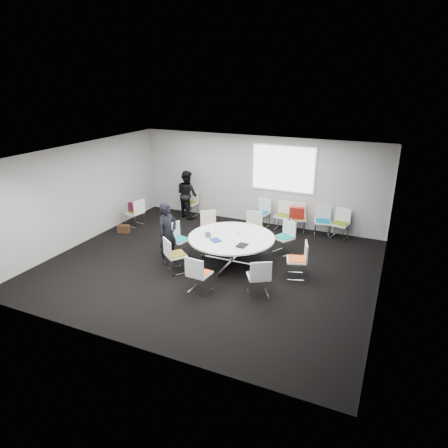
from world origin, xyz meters
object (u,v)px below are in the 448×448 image
at_px(chair_ring_a, 297,266).
at_px(chair_ring_f, 176,261).
at_px(maroon_bag, 135,207).
at_px(laptop, 210,235).
at_px(chair_ring_b, 284,243).
at_px(brown_bag, 124,229).
at_px(chair_back_a, 261,218).
at_px(chair_back_c, 298,224).
at_px(chair_back_e, 340,229).
at_px(chair_ring_d, 210,232).
at_px(chair_ring_c, 254,233).
at_px(person_back, 187,194).
at_px(person_main, 168,234).
at_px(chair_person_back, 190,208).
at_px(chair_back_b, 283,221).
at_px(conference_table, 231,244).
at_px(chair_ring_g, 199,281).
at_px(chair_ring_h, 258,284).
at_px(chair_ring_e, 179,246).
at_px(chair_spare_left, 136,218).
at_px(chair_back_d, 322,227).

height_order(chair_ring_a, chair_ring_f, same).
bearing_deg(chair_ring_f, maroon_bag, 178.65).
bearing_deg(chair_ring_a, laptop, 74.67).
xyz_separation_m(chair_ring_b, laptop, (-1.56, -1.30, 0.47)).
bearing_deg(chair_ring_b, brown_bag, 34.95).
height_order(chair_ring_f, chair_back_a, same).
distance_m(chair_ring_b, chair_back_c, 1.66).
bearing_deg(chair_back_e, chair_ring_d, 38.64).
bearing_deg(chair_ring_f, chair_ring_c, 103.94).
bearing_deg(person_back, person_main, 136.03).
bearing_deg(chair_ring_a, chair_person_back, 39.54).
relative_size(chair_back_b, person_back, 0.55).
xyz_separation_m(conference_table, chair_back_a, (-0.19, 2.84, -0.26)).
bearing_deg(chair_ring_g, chair_back_a, 95.86).
bearing_deg(chair_ring_b, chair_ring_d, 30.65).
bearing_deg(chair_back_a, chair_ring_c, 112.20).
relative_size(chair_ring_a, chair_ring_f, 1.00).
height_order(chair_ring_b, chair_back_a, same).
height_order(person_back, maroon_bag, person_back).
xyz_separation_m(chair_person_back, brown_bag, (-1.09, -2.24, -0.16)).
bearing_deg(chair_ring_h, chair_back_a, 77.22).
bearing_deg(chair_ring_a, chair_ring_h, 137.44).
bearing_deg(chair_ring_g, chair_ring_e, 137.25).
relative_size(chair_ring_g, chair_back_b, 1.00).
bearing_deg(chair_person_back, chair_ring_c, 158.72).
distance_m(chair_back_a, laptop, 3.04).
bearing_deg(laptop, conference_table, -104.06).
bearing_deg(chair_ring_f, chair_back_e, 86.63).
height_order(chair_ring_c, person_main, person_main).
relative_size(chair_back_a, chair_back_c, 1.00).
height_order(chair_spare_left, person_back, person_back).
bearing_deg(chair_ring_h, chair_back_d, 50.71).
bearing_deg(person_main, chair_back_b, -14.33).
xyz_separation_m(chair_ring_f, chair_ring_g, (0.98, -0.63, 0.00)).
bearing_deg(chair_spare_left, chair_ring_f, -118.77).
xyz_separation_m(chair_ring_h, chair_person_back, (-3.92, 4.05, 0.00)).
relative_size(chair_back_b, chair_back_d, 1.00).
relative_size(chair_ring_g, person_main, 0.55).
relative_size(person_back, maroon_bag, 4.00).
height_order(chair_ring_d, chair_back_d, same).
distance_m(chair_back_c, chair_spare_left, 5.09).
relative_size(chair_ring_f, person_back, 0.55).
xyz_separation_m(chair_ring_c, chair_back_e, (2.19, 1.29, 0.00)).
height_order(chair_ring_f, chair_ring_h, same).
xyz_separation_m(chair_ring_c, chair_ring_h, (1.11, -2.76, 0.00)).
relative_size(chair_spare_left, brown_bag, 2.44).
height_order(chair_back_d, chair_back_e, same).
bearing_deg(chair_back_e, chair_ring_b, 65.29).
bearing_deg(chair_ring_b, maroon_bag, 27.30).
relative_size(chair_ring_e, chair_ring_g, 1.00).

